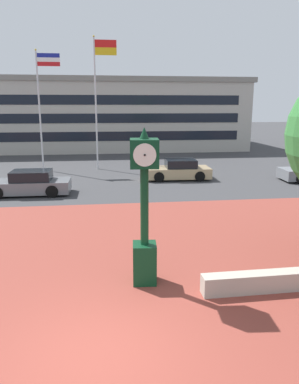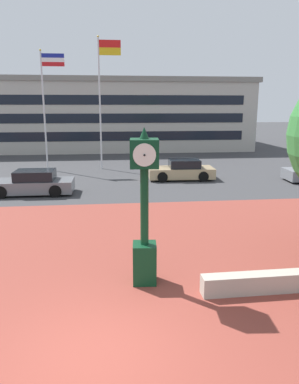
{
  "view_description": "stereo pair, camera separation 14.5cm",
  "coord_description": "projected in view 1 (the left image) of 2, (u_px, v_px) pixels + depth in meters",
  "views": [
    {
      "loc": [
        0.27,
        -6.09,
        4.58
      ],
      "look_at": [
        1.4,
        2.89,
        2.46
      ],
      "focal_mm": 34.3,
      "sensor_mm": 36.0,
      "label": 1
    },
    {
      "loc": [
        0.41,
        -6.11,
        4.58
      ],
      "look_at": [
        1.4,
        2.89,
        2.46
      ],
      "focal_mm": 34.3,
      "sensor_mm": 36.0,
      "label": 2
    }
  ],
  "objects": [
    {
      "name": "planter_wall",
      "position": [
        263.0,
        282.0,
        9.28
      ],
      "size": [
        3.21,
        0.47,
        0.5
      ],
      "primitive_type": "cube",
      "rotation": [
        0.0,
        0.0,
        0.02
      ],
      "color": "#ADA393",
      "rests_on": "ground"
    },
    {
      "name": "street_clock",
      "position": [
        144.0,
        211.0,
        9.37
      ],
      "size": [
        0.75,
        0.82,
        4.1
      ],
      "rotation": [
        0.0,
        0.0,
        -0.08
      ],
      "color": "#0C381E",
      "rests_on": "ground"
    },
    {
      "name": "flagpole_secondary",
      "position": [
        98.0,
        92.0,
        26.28
      ],
      "size": [
        1.64,
        0.14,
        9.4
      ],
      "color": "silver",
      "rests_on": "ground"
    },
    {
      "name": "civic_building",
      "position": [
        102.0,
        114.0,
        42.37
      ],
      "size": [
        30.73,
        15.0,
        7.41
      ],
      "color": "#B2ADA3",
      "rests_on": "ground"
    },
    {
      "name": "ground_plane",
      "position": [
        95.0,
        356.0,
        6.9
      ],
      "size": [
        200.0,
        200.0,
        0.0
      ],
      "primitive_type": "plane",
      "color": "#38383A"
    },
    {
      "name": "car_street_mid",
      "position": [
        29.0,
        184.0,
        19.44
      ],
      "size": [
        4.41,
        1.94,
        1.28
      ],
      "rotation": [
        0.0,
        0.0,
        1.56
      ],
      "color": "slate",
      "rests_on": "ground"
    },
    {
      "name": "flagpole_primary",
      "position": [
        41.0,
        101.0,
        25.93
      ],
      "size": [
        1.67,
        0.14,
        8.44
      ],
      "color": "silver",
      "rests_on": "ground"
    },
    {
      "name": "car_street_distant",
      "position": [
        178.0,
        170.0,
        23.55
      ],
      "size": [
        4.21,
        2.1,
        1.28
      ],
      "rotation": [
        0.0,
        0.0,
        1.53
      ],
      "color": "tan",
      "rests_on": "ground"
    },
    {
      "name": "plaza_brick_paving",
      "position": [
        97.0,
        273.0,
        10.3
      ],
      "size": [
        44.0,
        15.06,
        0.01
      ],
      "primitive_type": "cube",
      "color": "brown",
      "rests_on": "ground"
    }
  ]
}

